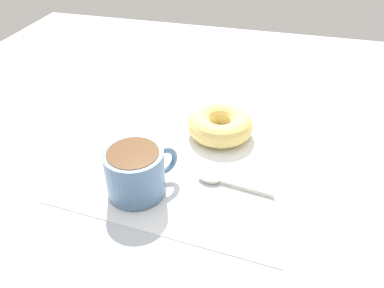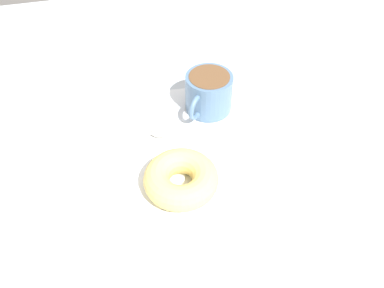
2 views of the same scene
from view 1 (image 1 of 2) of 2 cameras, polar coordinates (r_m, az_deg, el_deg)
The scene contains 5 objects.
ground_plane at distance 62.98cm, azimuth -2.04°, elevation -1.71°, with size 120.00×120.00×2.00cm, color #B2BCC6.
napkin at distance 61.22cm, azimuth -0.00°, elevation -1.61°, with size 34.20×34.20×0.30cm, color white.
coffee_cup at distance 52.84cm, azimuth -8.52°, elevation -4.09°, with size 9.28×9.49×6.99cm.
donut at distance 64.71cm, azimuth 4.32°, elevation 2.98°, with size 11.30×11.30×3.99cm, color #E5C66B.
spoon at distance 55.78cm, azimuth 4.05°, elevation -5.51°, with size 11.64×3.05×0.90cm.
Camera 1 is at (14.66, -47.15, 38.09)cm, focal length 35.00 mm.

